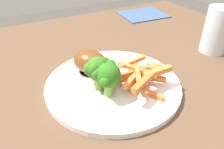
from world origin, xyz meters
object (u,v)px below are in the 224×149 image
dining_table (105,111)px  water_glass (217,30)px  chicken_drumstick_far (90,64)px  chicken_drumstick_near (90,64)px  dinner_plate (112,85)px  broccoli_floret_middle (109,73)px  chicken_drumstick_extra (92,62)px  broccoli_floret_back (107,76)px  broccoli_floret_front (97,70)px  carrot_fries_pile (140,75)px

dining_table → water_glass: (0.32, -0.03, 0.17)m
dining_table → chicken_drumstick_far: 0.14m
chicken_drumstick_near → water_glass: (0.34, -0.04, 0.03)m
chicken_drumstick_far → dinner_plate: bearing=-68.7°
dinner_plate → chicken_drumstick_near: bearing=113.1°
water_glass → chicken_drumstick_far: bearing=172.7°
chicken_drumstick_near → chicken_drumstick_far: chicken_drumstick_near is taller
dining_table → chicken_drumstick_near: 0.14m
broccoli_floret_middle → chicken_drumstick_extra: 0.08m
chicken_drumstick_near → water_glass: size_ratio=0.96×
dining_table → broccoli_floret_middle: 0.18m
water_glass → broccoli_floret_back: bearing=-172.1°
dinner_plate → water_glass: water_glass is taller
dinner_plate → chicken_drumstick_near: (-0.02, 0.06, 0.03)m
broccoli_floret_front → chicken_drumstick_near: 0.07m
carrot_fries_pile → chicken_drumstick_near: (-0.07, 0.09, 0.00)m
broccoli_floret_back → water_glass: (0.35, 0.05, 0.00)m
dinner_plate → chicken_drumstick_extra: bearing=109.5°
broccoli_floret_middle → chicken_drumstick_far: 0.09m
carrot_fries_pile → broccoli_floret_middle: bearing=174.7°
dining_table → broccoli_floret_front: 0.17m
dining_table → broccoli_floret_back: (-0.03, -0.07, 0.16)m
carrot_fries_pile → chicken_drumstick_near: size_ratio=1.29×
broccoli_floret_middle → dinner_plate: bearing=50.0°
broccoli_floret_back → chicken_drumstick_near: (0.00, 0.09, -0.02)m
dinner_plate → chicken_drumstick_far: size_ratio=2.36×
broccoli_floret_back → chicken_drumstick_far: broccoli_floret_back is taller
broccoli_floret_front → chicken_drumstick_extra: 0.07m
chicken_drumstick_near → dinner_plate: bearing=-66.9°
carrot_fries_pile → chicken_drumstick_far: (-0.07, 0.09, 0.00)m
chicken_drumstick_near → chicken_drumstick_extra: (0.00, 0.00, 0.00)m
broccoli_floret_back → carrot_fries_pile: 0.08m
broccoli_floret_back → dinner_plate: bearing=50.2°
broccoli_floret_front → carrot_fries_pile: size_ratio=0.47×
water_glass → broccoli_floret_front: bearing=-176.8°
broccoli_floret_back → chicken_drumstick_near: size_ratio=0.59×
broccoli_floret_middle → chicken_drumstick_far: (-0.00, 0.08, -0.02)m
broccoli_floret_front → chicken_drumstick_extra: broccoli_floret_front is taller
dining_table → broccoli_floret_front: size_ratio=15.56×
dinner_plate → broccoli_floret_front: (-0.04, -0.00, 0.05)m
dining_table → dinner_plate: dinner_plate is taller
dining_table → water_glass: water_glass is taller
broccoli_floret_front → broccoli_floret_middle: broccoli_floret_front is taller
broccoli_floret_front → water_glass: (0.36, 0.02, 0.00)m
broccoli_floret_front → chicken_drumstick_extra: size_ratio=0.55×
chicken_drumstick_extra → water_glass: water_glass is taller
broccoli_floret_back → chicken_drumstick_extra: 0.09m
dinner_plate → broccoli_floret_back: 0.07m
broccoli_floret_back → carrot_fries_pile: broccoli_floret_back is taller
broccoli_floret_middle → carrot_fries_pile: size_ratio=0.43×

